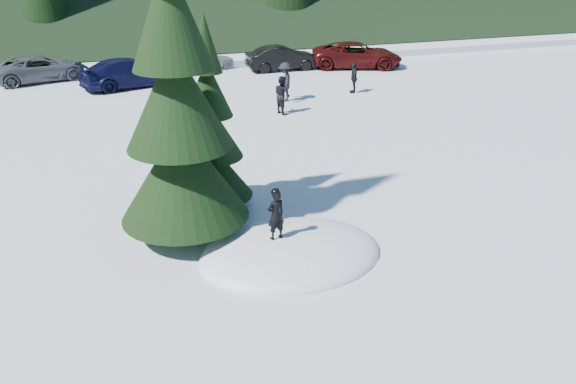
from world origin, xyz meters
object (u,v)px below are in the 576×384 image
object	(u,v)px
spruce_tall	(178,110)
child_skier	(276,215)
spruce_short	(210,137)
adult_2	(285,82)
car_4	(204,60)
car_6	(357,55)
car_3	(130,73)
car_2	(41,68)
car_5	(283,58)
adult_1	(354,78)
adult_0	(282,95)

from	to	relation	value
spruce_tall	child_skier	world-z (taller)	spruce_tall
spruce_short	adult_2	bearing A→B (deg)	61.61
car_4	car_6	bearing A→B (deg)	-121.91
car_3	car_6	xyz separation A→B (m)	(13.33, 0.71, 0.01)
car_2	car_5	xyz separation A→B (m)	(13.34, -1.55, 0.02)
child_skier	adult_1	distance (m)	16.52
adult_2	car_6	bearing A→B (deg)	152.71
spruce_tall	car_6	distance (m)	22.52
spruce_short	child_skier	distance (m)	3.40
spruce_short	car_3	size ratio (longest dim) A/B	1.06
adult_0	car_6	size ratio (longest dim) A/B	0.31
spruce_short	car_6	xyz separation A→B (m)	(12.27, 16.61, -1.35)
child_skier	car_2	xyz separation A→B (m)	(-6.37, 22.00, -0.41)
adult_2	car_6	distance (m)	8.95
child_skier	spruce_tall	bearing A→B (deg)	-56.62
spruce_short	adult_0	bearing A→B (deg)	60.34
spruce_short	car_6	distance (m)	20.70
adult_1	child_skier	bearing A→B (deg)	-12.22
adult_1	adult_2	distance (m)	3.78
car_4	car_2	bearing A→B (deg)	70.91
child_skier	car_4	xyz separation A→B (m)	(2.55, 21.89, -0.48)
car_4	adult_1	bearing A→B (deg)	-160.52
car_6	car_5	bearing A→B (deg)	100.94
spruce_short	car_4	xyz separation A→B (m)	(3.40, 18.75, -1.49)
spruce_short	car_4	bearing A→B (deg)	79.73
adult_0	car_6	world-z (taller)	adult_0
car_2	car_5	distance (m)	13.43
adult_1	car_6	size ratio (longest dim) A/B	0.28
adult_0	car_4	bearing A→B (deg)	-7.65
car_5	car_4	bearing A→B (deg)	72.52
spruce_tall	car_2	size ratio (longest dim) A/B	1.74
car_3	spruce_short	bearing A→B (deg)	167.82
spruce_short	adult_0	world-z (taller)	spruce_short
car_3	car_4	bearing A→B (deg)	-73.37
spruce_tall	adult_0	xyz separation A→B (m)	(5.88, 9.97, -2.49)
adult_1	car_4	world-z (taller)	adult_1
spruce_short	adult_1	bearing A→B (deg)	49.25
adult_2	car_3	world-z (taller)	adult_2
adult_2	car_4	distance (m)	8.53
spruce_tall	spruce_short	world-z (taller)	spruce_tall
adult_1	car_5	distance (m)	6.56
car_4	car_6	world-z (taller)	car_6
car_2	car_6	size ratio (longest dim) A/B	0.92
car_2	car_4	size ratio (longest dim) A/B	1.38
adult_0	adult_1	world-z (taller)	adult_0
car_2	car_4	world-z (taller)	car_2
car_5	adult_0	bearing A→B (deg)	162.03
spruce_tall	car_5	size ratio (longest dim) A/B	2.02
child_skier	car_3	world-z (taller)	child_skier
adult_0	adult_1	distance (m)	5.16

